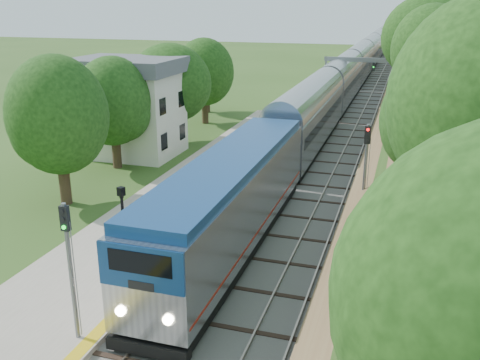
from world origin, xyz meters
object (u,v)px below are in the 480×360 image
(station_building, at_px, (128,106))
(signal_farside, at_px, (365,166))
(signal_gantry, at_px, (360,70))
(lamppost_far, at_px, (125,237))
(train, at_px, (358,66))
(signal_platform, at_px, (69,258))

(station_building, bearing_deg, signal_farside, -27.57)
(station_building, xyz_separation_m, signal_gantry, (16.47, 24.99, 0.73))
(lamppost_far, bearing_deg, train, 87.18)
(signal_gantry, bearing_deg, train, 95.60)
(train, relative_size, lamppost_far, 35.48)
(train, relative_size, signal_farside, 25.32)
(lamppost_far, bearing_deg, signal_gantry, 82.47)
(signal_platform, bearing_deg, lamppost_far, 96.64)
(signal_gantry, bearing_deg, signal_farside, -84.01)
(lamppost_far, relative_size, signal_farside, 0.71)
(train, bearing_deg, station_building, -105.59)
(station_building, height_order, train, station_building)
(lamppost_far, distance_m, signal_platform, 4.99)
(signal_gantry, distance_m, signal_farside, 35.75)
(station_building, distance_m, signal_farside, 22.79)
(station_building, xyz_separation_m, lamppost_far, (10.54, -19.85, -1.79))
(signal_gantry, height_order, lamppost_far, signal_gantry)
(signal_farside, bearing_deg, station_building, 152.43)
(signal_gantry, xyz_separation_m, signal_platform, (-5.37, -49.61, -1.15))
(train, bearing_deg, signal_platform, -92.22)
(train, height_order, signal_farside, signal_farside)
(station_building, xyz_separation_m, signal_farside, (20.20, -10.55, -0.30))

